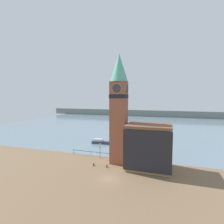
# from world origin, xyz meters

# --- Properties ---
(ground_plane) EXTENTS (160.00, 160.00, 0.00)m
(ground_plane) POSITION_xyz_m (0.00, 0.00, 0.00)
(ground_plane) COLOR brown
(water) EXTENTS (160.00, 120.00, 0.00)m
(water) POSITION_xyz_m (0.00, 71.56, -0.00)
(water) COLOR slate
(water) RESTS_ON ground_plane
(far_shoreline) EXTENTS (180.00, 3.00, 5.00)m
(far_shoreline) POSITION_xyz_m (0.00, 111.56, 2.50)
(far_shoreline) COLOR slate
(far_shoreline) RESTS_ON water
(pier_railing) EXTENTS (11.29, 0.08, 1.09)m
(pier_railing) POSITION_xyz_m (-9.00, 11.31, 0.96)
(pier_railing) COLOR #232328
(pier_railing) RESTS_ON ground_plane
(clock_tower) EXTENTS (4.18, 4.18, 25.83)m
(clock_tower) POSITION_xyz_m (-0.53, 8.90, 13.74)
(clock_tower) COLOR brown
(clock_tower) RESTS_ON ground_plane
(pier_building) EXTENTS (9.77, 7.57, 9.81)m
(pier_building) POSITION_xyz_m (6.67, 7.58, 4.92)
(pier_building) COLOR #A88451
(pier_building) RESTS_ON ground_plane
(boat_near) EXTENTS (7.07, 2.40, 1.62)m
(boat_near) POSITION_xyz_m (-10.62, 23.24, 0.60)
(boat_near) COLOR #333856
(boat_near) RESTS_ON water
(mooring_bollard_near) EXTENTS (0.33, 0.33, 0.63)m
(mooring_bollard_near) POSITION_xyz_m (-5.43, 5.01, 0.33)
(mooring_bollard_near) COLOR #2D2D33
(mooring_bollard_near) RESTS_ON ground_plane
(mooring_bollard_far) EXTENTS (0.29, 0.29, 0.62)m
(mooring_bollard_far) POSITION_xyz_m (-2.26, 5.08, 0.33)
(mooring_bollard_far) COLOR #2D2D33
(mooring_bollard_far) RESTS_ON ground_plane
(lamp_post) EXTENTS (0.32, 0.32, 3.86)m
(lamp_post) POSITION_xyz_m (-5.85, 10.08, 2.71)
(lamp_post) COLOR #2D2D33
(lamp_post) RESTS_ON ground_plane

